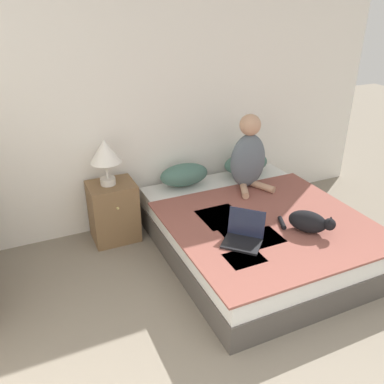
{
  "coord_description": "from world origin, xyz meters",
  "views": [
    {
      "loc": [
        -1.35,
        -0.29,
        2.29
      ],
      "look_at": [
        -0.1,
        2.46,
        0.79
      ],
      "focal_mm": 38.0,
      "sensor_mm": 36.0,
      "label": 1
    }
  ],
  "objects_px": {
    "bed": "(256,233)",
    "person_sitting": "(248,157)",
    "pillow_far": "(246,163)",
    "pillow_near": "(184,175)",
    "nightstand": "(114,211)",
    "cat_tabby": "(309,222)",
    "laptop_open": "(243,236)",
    "table_lamp": "(105,153)"
  },
  "relations": [
    {
      "from": "pillow_near",
      "to": "table_lamp",
      "type": "distance_m",
      "value": 0.89
    },
    {
      "from": "cat_tabby",
      "to": "nightstand",
      "type": "xyz_separation_m",
      "value": [
        -1.37,
        1.28,
        -0.23
      ]
    },
    {
      "from": "cat_tabby",
      "to": "table_lamp",
      "type": "height_order",
      "value": "table_lamp"
    },
    {
      "from": "pillow_far",
      "to": "pillow_near",
      "type": "bearing_deg",
      "value": 180.0
    },
    {
      "from": "nightstand",
      "to": "pillow_near",
      "type": "bearing_deg",
      "value": 1.56
    },
    {
      "from": "table_lamp",
      "to": "laptop_open",
      "type": "bearing_deg",
      "value": -55.64
    },
    {
      "from": "pillow_far",
      "to": "nightstand",
      "type": "bearing_deg",
      "value": -179.21
    },
    {
      "from": "pillow_far",
      "to": "laptop_open",
      "type": "xyz_separation_m",
      "value": [
        -0.76,
        -1.21,
        -0.06
      ]
    },
    {
      "from": "person_sitting",
      "to": "nightstand",
      "type": "distance_m",
      "value": 1.48
    },
    {
      "from": "person_sitting",
      "to": "nightstand",
      "type": "relative_size",
      "value": 1.27
    },
    {
      "from": "person_sitting",
      "to": "laptop_open",
      "type": "relative_size",
      "value": 1.87
    },
    {
      "from": "pillow_far",
      "to": "person_sitting",
      "type": "relative_size",
      "value": 0.68
    },
    {
      "from": "person_sitting",
      "to": "laptop_open",
      "type": "bearing_deg",
      "value": -122.9
    },
    {
      "from": "bed",
      "to": "laptop_open",
      "type": "bearing_deg",
      "value": -136.01
    },
    {
      "from": "pillow_far",
      "to": "table_lamp",
      "type": "height_order",
      "value": "table_lamp"
    },
    {
      "from": "nightstand",
      "to": "pillow_far",
      "type": "bearing_deg",
      "value": 0.79
    },
    {
      "from": "pillow_near",
      "to": "person_sitting",
      "type": "bearing_deg",
      "value": -28.06
    },
    {
      "from": "bed",
      "to": "pillow_near",
      "type": "bearing_deg",
      "value": 114.11
    },
    {
      "from": "cat_tabby",
      "to": "laptop_open",
      "type": "relative_size",
      "value": 1.1
    },
    {
      "from": "laptop_open",
      "to": "pillow_near",
      "type": "bearing_deg",
      "value": 135.22
    },
    {
      "from": "pillow_far",
      "to": "cat_tabby",
      "type": "distance_m",
      "value": 1.31
    },
    {
      "from": "pillow_far",
      "to": "cat_tabby",
      "type": "relative_size",
      "value": 1.16
    },
    {
      "from": "cat_tabby",
      "to": "nightstand",
      "type": "height_order",
      "value": "cat_tabby"
    },
    {
      "from": "bed",
      "to": "laptop_open",
      "type": "xyz_separation_m",
      "value": [
        -0.38,
        -0.36,
        0.28
      ]
    },
    {
      "from": "pillow_near",
      "to": "cat_tabby",
      "type": "xyz_separation_m",
      "value": [
        0.59,
        -1.3,
        -0.02
      ]
    },
    {
      "from": "pillow_far",
      "to": "table_lamp",
      "type": "bearing_deg",
      "value": -179.28
    },
    {
      "from": "person_sitting",
      "to": "pillow_near",
      "type": "bearing_deg",
      "value": 151.94
    },
    {
      "from": "bed",
      "to": "person_sitting",
      "type": "distance_m",
      "value": 0.8
    },
    {
      "from": "pillow_far",
      "to": "laptop_open",
      "type": "relative_size",
      "value": 1.27
    },
    {
      "from": "bed",
      "to": "laptop_open",
      "type": "relative_size",
      "value": 4.88
    },
    {
      "from": "pillow_near",
      "to": "cat_tabby",
      "type": "relative_size",
      "value": 1.16
    },
    {
      "from": "pillow_far",
      "to": "cat_tabby",
      "type": "height_order",
      "value": "pillow_far"
    },
    {
      "from": "bed",
      "to": "cat_tabby",
      "type": "bearing_deg",
      "value": -65.13
    },
    {
      "from": "pillow_near",
      "to": "nightstand",
      "type": "height_order",
      "value": "pillow_near"
    },
    {
      "from": "cat_tabby",
      "to": "table_lamp",
      "type": "bearing_deg",
      "value": -169.7
    },
    {
      "from": "pillow_near",
      "to": "nightstand",
      "type": "relative_size",
      "value": 0.86
    },
    {
      "from": "pillow_near",
      "to": "laptop_open",
      "type": "relative_size",
      "value": 1.27
    },
    {
      "from": "laptop_open",
      "to": "table_lamp",
      "type": "height_order",
      "value": "table_lamp"
    },
    {
      "from": "bed",
      "to": "pillow_near",
      "type": "distance_m",
      "value": 0.99
    },
    {
      "from": "table_lamp",
      "to": "pillow_far",
      "type": "bearing_deg",
      "value": 0.72
    },
    {
      "from": "pillow_far",
      "to": "bed",
      "type": "bearing_deg",
      "value": -114.2
    },
    {
      "from": "bed",
      "to": "pillow_near",
      "type": "height_order",
      "value": "pillow_near"
    }
  ]
}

